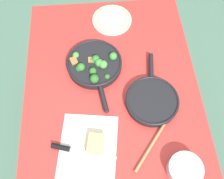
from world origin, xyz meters
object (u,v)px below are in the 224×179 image
grater_knife (74,150)px  prep_bowl_steel (185,170)px  wooden_spoon (160,131)px  dinner_plate_stack (112,19)px  skillet_eggs (152,100)px  cheese_block (96,144)px  skillet_broccoli (94,64)px

grater_knife → prep_bowl_steel: (0.12, 0.47, 0.02)m
wooden_spoon → dinner_plate_stack: bearing=52.2°
grater_knife → prep_bowl_steel: size_ratio=1.99×
skillet_eggs → cheese_block: (0.19, -0.28, -0.00)m
skillet_eggs → dinner_plate_stack: (-0.54, -0.15, -0.01)m
skillet_broccoli → cheese_block: bearing=-11.3°
cheese_block → dinner_plate_stack: bearing=170.0°
grater_knife → cheese_block: cheese_block is taller
skillet_broccoli → prep_bowl_steel: bearing=23.1°
skillet_eggs → prep_bowl_steel: size_ratio=2.75×
skillet_eggs → grater_knife: 0.43m
wooden_spoon → skillet_eggs: bearing=44.9°
skillet_eggs → cheese_block: size_ratio=3.90×
wooden_spoon → prep_bowl_steel: 0.20m
wooden_spoon → grater_knife: grater_knife is taller
skillet_eggs → dinner_plate_stack: skillet_eggs is taller
prep_bowl_steel → wooden_spoon: bearing=-158.9°
skillet_broccoli → wooden_spoon: 0.47m
skillet_broccoli → skillet_eggs: skillet_broccoli is taller
cheese_block → dinner_plate_stack: size_ratio=0.45×
prep_bowl_steel → grater_knife: bearing=-104.7°
skillet_eggs → wooden_spoon: size_ratio=1.36×
dinner_plate_stack → prep_bowl_steel: (0.87, 0.24, 0.02)m
cheese_block → skillet_eggs: bearing=124.5°
skillet_eggs → wooden_spoon: 0.15m
skillet_eggs → wooden_spoon: bearing=-166.2°
skillet_eggs → wooden_spoon: skillet_eggs is taller
cheese_block → dinner_plate_stack: cheese_block is taller
skillet_broccoli → dinner_plate_stack: bearing=150.2°
skillet_broccoli → cheese_block: skillet_broccoli is taller
wooden_spoon → cheese_block: size_ratio=2.87×
cheese_block → prep_bowl_steel: size_ratio=0.71×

